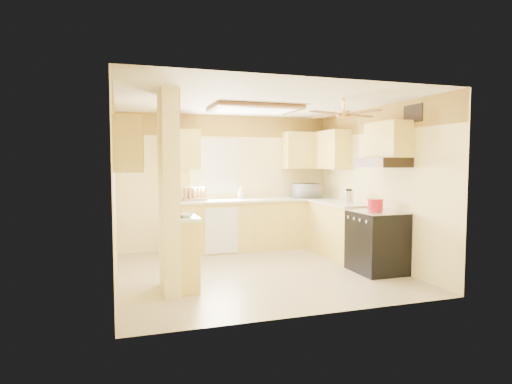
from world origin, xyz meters
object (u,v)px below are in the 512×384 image
object	(u,v)px
stove	(377,241)
kettle	(349,197)
microwave	(306,191)
dutch_oven	(375,204)
bowl	(185,215)

from	to	relation	value
stove	kettle	bearing A→B (deg)	88.12
microwave	dutch_oven	bearing A→B (deg)	103.49
microwave	kettle	xyz separation A→B (m)	(0.21, -1.24, -0.02)
stove	bowl	bearing A→B (deg)	-178.33
dutch_oven	kettle	bearing A→B (deg)	91.48
stove	dutch_oven	xyz separation A→B (m)	(0.05, 0.13, 0.54)
stove	bowl	xyz separation A→B (m)	(-2.83, -0.08, 0.50)
stove	kettle	world-z (taller)	kettle
microwave	stove	bearing A→B (deg)	101.81
stove	dutch_oven	bearing A→B (deg)	69.62
bowl	kettle	distance (m)	3.02
bowl	kettle	bearing A→B (deg)	18.54
stove	microwave	size ratio (longest dim) A/B	1.86
stove	microwave	bearing A→B (deg)	94.85
stove	microwave	world-z (taller)	microwave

